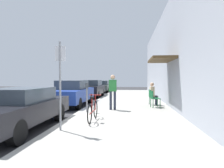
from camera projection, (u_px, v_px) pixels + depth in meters
name	position (u px, v px, depth m)	size (l,w,h in m)	color
ground_plane	(70.00, 119.00, 7.73)	(60.00, 60.00, 0.00)	#2D2D30
sidewalk_slab	(127.00, 110.00, 9.48)	(4.50, 32.00, 0.12)	#9E9B93
building_facade	(177.00, 50.00, 9.16)	(1.40, 32.00, 5.97)	#999EA8
parked_car_0	(19.00, 108.00, 6.14)	(1.80, 4.40, 1.33)	black
parked_car_1	(72.00, 93.00, 11.55)	(1.80, 4.40, 1.53)	navy
parked_car_2	(92.00, 88.00, 17.17)	(1.80, 4.40, 1.51)	black
parked_car_3	(102.00, 86.00, 23.38)	(1.80, 4.40, 1.39)	#47514C
parking_meter	(87.00, 95.00, 8.71)	(0.12, 0.10, 1.32)	slate
street_sign	(60.00, 79.00, 5.60)	(0.32, 0.06, 2.60)	gray
bicycle_0	(93.00, 111.00, 6.93)	(0.46, 1.71, 0.90)	black
cafe_chair_0	(154.00, 98.00, 10.11)	(0.53, 0.53, 0.87)	#14592D
cafe_chair_1	(152.00, 96.00, 11.06)	(0.50, 0.50, 0.87)	#14592D
seated_patron_1	(153.00, 93.00, 11.05)	(0.46, 0.40, 1.29)	#232838
pedestrian_standing	(113.00, 89.00, 9.32)	(0.36, 0.22, 1.70)	#232838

